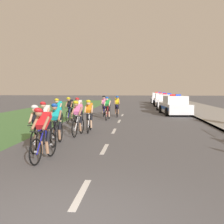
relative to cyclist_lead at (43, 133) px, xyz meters
The scene contains 19 objects.
kerb_edge 12.37m from the cyclist_lead, 56.71° to the left, with size 0.16×60.00×0.13m, color #9E9E99.
grass_verge 11.62m from the cyclist_lead, 117.13° to the left, with size 7.00×60.00×0.01m, color #4C7F42.
lane_markings_centre 4.05m from the cyclist_lead, 67.19° to the left, with size 0.14×21.60×0.01m.
cyclist_lead is the anchor object (origin of this frame).
cyclist_second 1.38m from the cyclist_lead, 116.72° to the left, with size 0.45×1.72×1.56m.
cyclist_third 2.21m from the cyclist_lead, 96.87° to the left, with size 0.43×1.72×1.56m.
cyclist_fourth 3.56m from the cyclist_lead, 107.81° to the left, with size 0.43×1.72×1.56m.
cyclist_fifth 4.24m from the cyclist_lead, 88.86° to the left, with size 0.44×1.72×1.56m.
cyclist_sixth 5.31m from the cyclist_lead, 85.75° to the left, with size 0.43×1.72×1.56m.
cyclist_seventh 7.07m from the cyclist_lead, 102.63° to the left, with size 0.42×1.72×1.56m.
cyclist_eighth 8.50m from the cyclist_lead, 95.25° to the left, with size 0.44×1.72×1.56m.
cyclist_ninth 9.25m from the cyclist_lead, 99.15° to the left, with size 0.42×1.72×1.56m.
cyclist_tenth 10.51m from the cyclist_lead, 86.00° to the left, with size 0.44×1.72×1.56m.
cyclist_eleventh 12.62m from the cyclist_lead, 84.53° to the left, with size 0.45×1.72×1.56m.
cyclist_twelfth 12.82m from the cyclist_lead, 88.97° to the left, with size 0.42×1.72×1.56m.
police_car_nearest 15.65m from the cyclist_lead, 68.84° to the left, with size 2.28×4.53×1.59m.
police_car_second 21.07m from the cyclist_lead, 74.45° to the left, with size 2.27×4.53×1.59m.
police_car_third 26.16m from the cyclist_lead, 77.53° to the left, with size 2.09×4.44×1.59m.
police_car_furthest 32.14m from the cyclist_lead, 79.88° to the left, with size 2.16×4.48×1.59m.
Camera 1 is at (1.05, -3.77, 2.03)m, focal length 44.16 mm.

